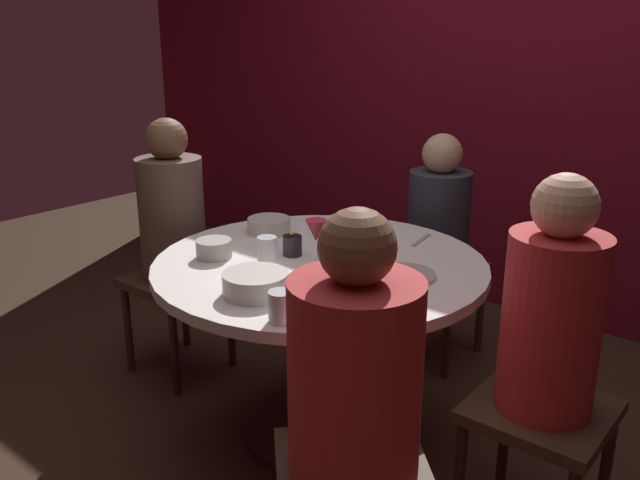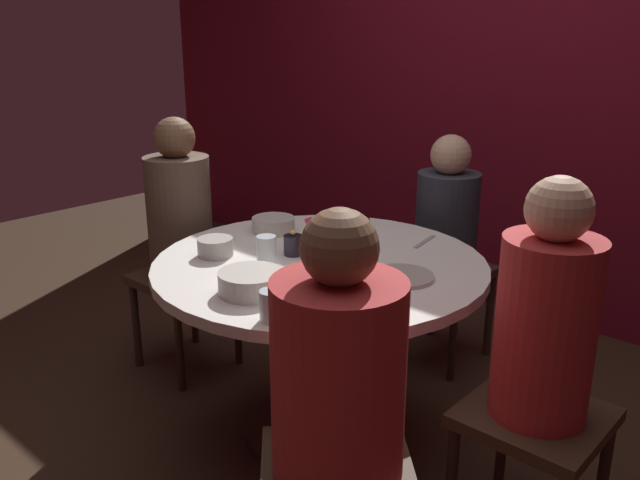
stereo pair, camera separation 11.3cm
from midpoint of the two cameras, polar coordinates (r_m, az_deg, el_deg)
The scene contains 20 objects.
ground_plane at distance 2.78m, azimuth 1.21°, elevation -16.35°, with size 8.00×8.00×0.00m, color #382619.
back_wall at distance 3.78m, azimuth 19.09°, elevation 12.97°, with size 6.00×0.10×2.60m, color maroon.
dining_table at distance 2.50m, azimuth 1.30°, elevation -5.44°, with size 1.24×1.24×0.74m.
seated_diner_left at distance 3.04m, azimuth -10.99°, elevation 1.71°, with size 0.40×0.40×1.20m.
seated_diner_back at distance 3.15m, azimuth 11.91°, elevation 1.37°, with size 0.40×0.40×1.11m.
seated_diner_right at distance 2.03m, azimuth 20.39°, elevation -7.59°, with size 0.40×0.40×1.19m.
seated_diner_front_right at distance 1.68m, azimuth 3.55°, elevation -12.22°, with size 0.57×0.57×1.17m.
candle_holder at distance 2.49m, azimuth -1.03°, elevation -0.43°, with size 0.07×0.07×0.10m.
wine_glass at distance 2.34m, azimuth 0.96°, elevation 0.62°, with size 0.08×0.08×0.18m.
dinner_plate at distance 2.29m, azimuth 8.49°, elevation -3.14°, with size 0.22×0.22×0.01m, color #B2ADA3.
cell_phone at distance 2.92m, azimuth 4.46°, elevation 1.57°, with size 0.07×0.14×0.01m, color black.
bowl_serving_large at distance 2.56m, azimuth 4.55°, elevation -0.35°, with size 0.14×0.14×0.05m, color #B7B7BC.
bowl_salad_center at distance 2.78m, azimuth -2.89°, elevation 1.34°, with size 0.18×0.18×0.06m, color beige.
bowl_small_white at distance 2.14m, azimuth -4.49°, elevation -3.68°, with size 0.21×0.21×0.07m, color beige.
bowl_sauce_side at distance 2.07m, azimuth 1.65°, elevation -4.51°, with size 0.19×0.19×0.07m, color #B2ADA3.
bowl_rice_portion at distance 2.51m, azimuth -7.77°, elevation -0.61°, with size 0.13×0.13×0.07m, color #B2ADA3.
cup_near_candle at distance 1.94m, azimuth -2.49°, elevation -5.72°, with size 0.08×0.08×0.09m, color silver.
cup_by_left_diner at distance 2.70m, azimuth 3.06°, elevation 1.14°, with size 0.07×0.07×0.09m, color silver.
cup_by_right_diner at distance 2.37m, azimuth -3.30°, elevation -0.98°, with size 0.07×0.07×0.11m, color silver.
fork_near_plate at distance 2.68m, azimuth 10.22°, elevation -0.15°, with size 0.02×0.18×0.01m, color #B7B7BC.
Camera 2 is at (1.53, -1.71, 1.57)m, focal length 36.99 mm.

